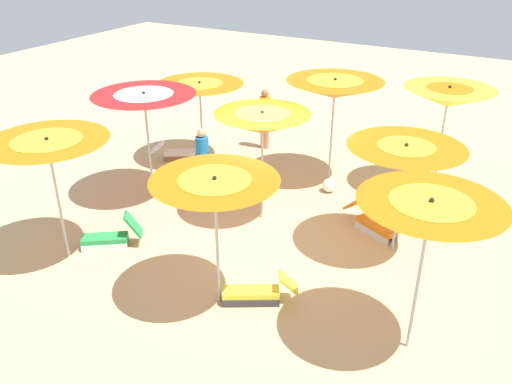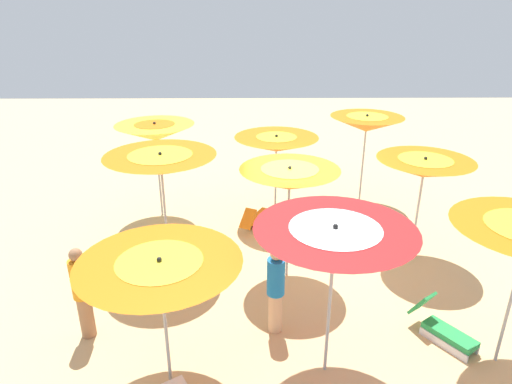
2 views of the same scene
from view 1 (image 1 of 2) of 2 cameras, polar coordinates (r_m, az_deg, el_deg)
ground at (r=11.06m, az=1.30°, el=-4.18°), size 37.37×37.37×0.04m
beach_umbrella_0 at (r=9.85m, az=-21.35°, el=4.32°), size 2.12×2.12×2.44m
beach_umbrella_1 at (r=8.04m, az=-4.41°, el=0.13°), size 1.98×1.98×2.33m
beach_umbrella_2 at (r=7.36m, az=18.08°, el=-2.39°), size 1.96×1.96×2.52m
beach_umbrella_3 at (r=11.73m, az=-11.86°, el=9.44°), size 2.23×2.23×2.51m
beach_umbrella_4 at (r=10.63m, az=0.69°, el=7.42°), size 1.93×1.93×2.41m
beach_umbrella_5 at (r=9.84m, az=15.68°, el=3.74°), size 2.11×2.11×2.23m
beach_umbrella_6 at (r=13.72m, az=-6.05°, el=10.89°), size 2.23×2.23×2.14m
beach_umbrella_7 at (r=12.59m, az=8.43°, el=10.88°), size 2.25×2.25×2.53m
beach_umbrella_8 at (r=12.55m, az=19.91°, el=9.54°), size 1.97×1.97×2.54m
lounger_0 at (r=14.41m, az=-8.52°, el=4.22°), size 1.16×0.89×0.50m
lounger_1 at (r=11.16m, az=12.37°, el=-3.22°), size 1.32×0.88×0.62m
lounger_2 at (r=9.03m, az=-0.00°, el=-10.66°), size 1.25×0.90×0.54m
lounger_3 at (r=10.78m, az=-15.34°, el=-4.64°), size 1.16×0.96×0.71m
beachgoer_0 at (r=12.22m, az=-5.72°, el=3.39°), size 0.30×0.30×1.61m
beachgoer_1 at (r=14.78m, az=0.95°, el=7.96°), size 0.30×0.30×1.68m
beach_ball at (r=12.63m, az=7.86°, el=0.72°), size 0.33×0.33×0.33m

